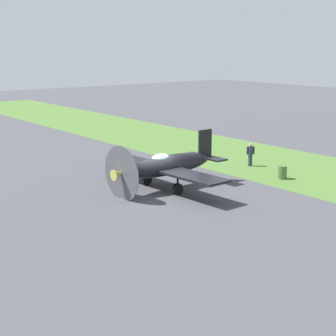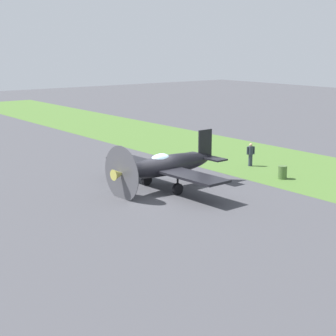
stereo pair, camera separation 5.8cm
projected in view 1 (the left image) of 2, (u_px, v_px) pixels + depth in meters
name	position (u px, v px, depth m)	size (l,w,h in m)	color
ground_plane	(167.00, 193.00, 32.99)	(160.00, 160.00, 0.00)	#424247
grass_verge	(293.00, 167.00, 40.09)	(120.00, 11.00, 0.01)	#476B2D
airplane_lead	(166.00, 166.00, 33.76)	(10.08, 7.98, 3.60)	black
ground_crew_chief	(250.00, 154.00, 40.32)	(0.38, 0.57, 1.73)	#2D3342
fuel_drum	(282.00, 172.00, 36.54)	(0.60, 0.60, 0.90)	#476633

